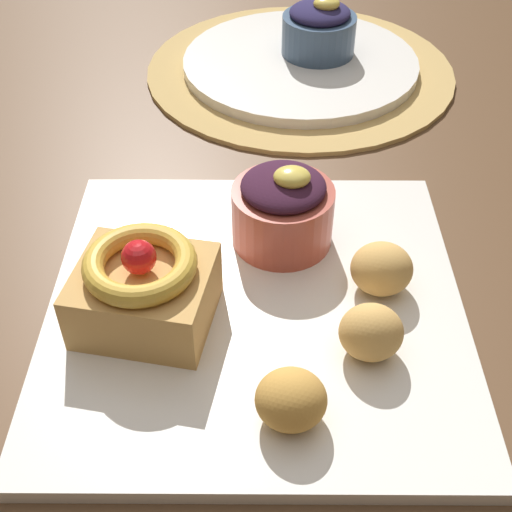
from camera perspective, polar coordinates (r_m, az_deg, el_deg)
The scene contains 10 objects.
dining_table at distance 0.71m, azimuth -4.12°, elevation 0.99°, with size 1.30×0.97×0.73m.
woven_placemat at distance 0.83m, azimuth 3.72°, elevation 15.39°, with size 0.36×0.36×0.01m, color tan.
front_plate at distance 0.51m, azimuth -0.01°, elevation -4.34°, with size 0.31×0.31×0.01m, color white.
cake_slice at distance 0.48m, azimuth -9.43°, elevation -2.68°, with size 0.11×0.10×0.07m.
berry_ramekin at distance 0.54m, azimuth 2.27°, elevation 3.99°, with size 0.08×0.08×0.07m.
fritter_front at distance 0.51m, azimuth 10.53°, elevation -1.06°, with size 0.05×0.04×0.04m, color tan.
fritter_middle at distance 0.47m, azimuth 9.65°, elevation -6.35°, with size 0.04×0.04×0.04m, color tan.
fritter_back at distance 0.43m, azimuth 2.96°, elevation -11.97°, with size 0.05×0.04×0.04m, color gold.
back_plate at distance 0.83m, azimuth 3.74°, elevation 15.91°, with size 0.27×0.27×0.01m, color white.
back_ramekin at distance 0.82m, azimuth 5.33°, elevation 18.48°, with size 0.09×0.09×0.07m.
Camera 1 is at (0.05, -0.53, 1.11)m, focal length 47.53 mm.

